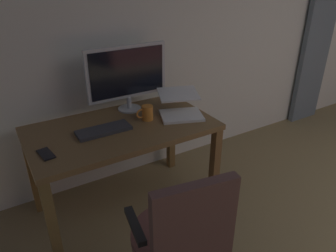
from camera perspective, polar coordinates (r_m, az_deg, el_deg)
The scene contains 8 objects.
back_room_partition at distance 3.78m, azimuth 20.82°, elevation 20.02°, with size 6.22×0.10×2.79m, color silver.
curtain_right_panel at distance 4.11m, azimuth 26.04°, elevation 17.34°, with size 0.44×0.06×2.49m, color slate.
desk at distance 2.30m, azimuth -8.21°, elevation -2.11°, with size 1.30×0.72×0.72m.
computer_monitor at distance 2.43m, azimuth -7.34°, elevation 9.26°, with size 0.64×0.18×0.50m.
computer_keyboard at distance 2.20m, azimuth -11.50°, elevation -0.73°, with size 0.37×0.14×0.02m, color #333338.
laptop at distance 2.40m, azimuth 2.21°, elevation 3.38°, with size 0.41×0.44×0.16m.
cell_phone_face_up at distance 2.03m, azimuth -21.10°, elevation -4.71°, with size 0.07×0.14×0.01m, color black.
mug_tea at distance 2.31m, azimuth -3.80°, elevation 2.37°, with size 0.13×0.08×0.11m.
Camera 1 is at (2.91, -0.50, 1.72)m, focal length 33.88 mm.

